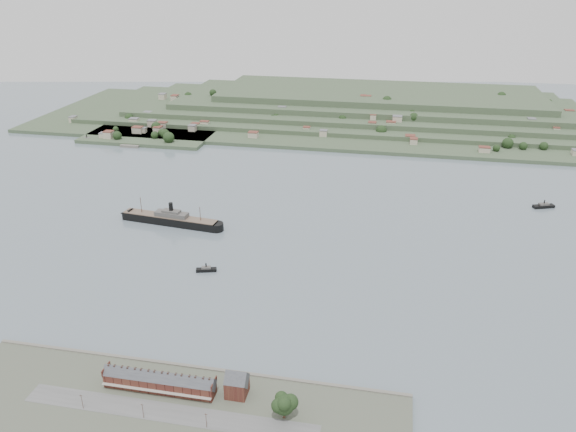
% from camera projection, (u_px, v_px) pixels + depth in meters
% --- Properties ---
extents(ground, '(1400.00, 1400.00, 0.00)m').
position_uv_depth(ground, '(262.00, 242.00, 421.19)').
color(ground, slate).
rests_on(ground, ground).
extents(near_shore, '(220.00, 80.00, 2.60)m').
position_uv_depth(near_shore, '(165.00, 422.00, 253.60)').
color(near_shore, '#4C5142').
rests_on(near_shore, ground).
extents(terrace_row, '(55.60, 9.80, 11.07)m').
position_uv_depth(terrace_row, '(159.00, 381.00, 269.77)').
color(terrace_row, '#4C211B').
rests_on(terrace_row, ground).
extents(gabled_building, '(10.40, 10.18, 14.09)m').
position_uv_depth(gabled_building, '(237.00, 384.00, 266.14)').
color(gabled_building, '#4C211B').
rests_on(gabled_building, ground).
extents(far_peninsula, '(760.00, 309.00, 30.00)m').
position_uv_depth(far_peninsula, '(350.00, 108.00, 763.26)').
color(far_peninsula, '#405438').
rests_on(far_peninsula, ground).
extents(steamship, '(92.35, 20.67, 22.17)m').
position_uv_depth(steamship, '(168.00, 219.00, 449.43)').
color(steamship, black).
rests_on(steamship, ground).
extents(tugboat, '(14.25, 7.25, 6.20)m').
position_uv_depth(tugboat, '(206.00, 269.00, 379.98)').
color(tugboat, black).
rests_on(tugboat, ground).
extents(ferry_west, '(19.44, 12.56, 7.11)m').
position_uv_depth(ferry_west, '(87.00, 139.00, 663.07)').
color(ferry_west, black).
rests_on(ferry_west, ground).
extents(ferry_east, '(19.13, 11.20, 6.93)m').
position_uv_depth(ferry_east, '(544.00, 206.00, 479.92)').
color(ferry_east, black).
rests_on(ferry_east, ground).
extents(fig_tree, '(11.91, 10.32, 13.30)m').
position_uv_depth(fig_tree, '(285.00, 404.00, 251.20)').
color(fig_tree, '#472E21').
rests_on(fig_tree, ground).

